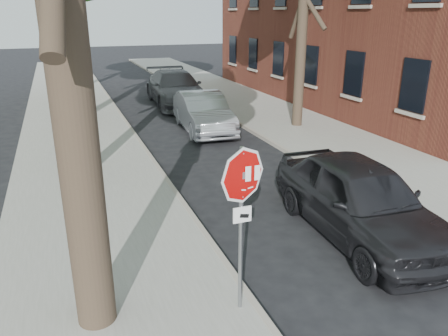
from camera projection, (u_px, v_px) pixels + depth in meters
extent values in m
plane|color=black|center=(279.00, 303.00, 7.08)|extent=(120.00, 120.00, 0.00)
cube|color=gray|center=(77.00, 133.00, 16.80)|extent=(4.00, 55.00, 0.12)
cube|color=gray|center=(274.00, 116.00, 19.63)|extent=(4.00, 55.00, 0.12)
cube|color=#9E9384|center=(130.00, 129.00, 17.48)|extent=(0.12, 55.00, 0.13)
cube|color=#9E9384|center=(232.00, 120.00, 18.94)|extent=(0.12, 55.00, 0.13)
cylinder|color=gray|center=(241.00, 232.00, 6.37)|extent=(0.06, 0.06, 2.60)
cube|color=#99999E|center=(243.00, 175.00, 6.04)|extent=(0.05, 0.06, 0.10)
cylinder|color=#99999E|center=(243.00, 175.00, 6.04)|extent=(0.76, 0.32, 0.82)
cylinder|color=white|center=(243.00, 176.00, 6.02)|extent=(0.76, 0.32, 0.82)
cylinder|color=#B40806|center=(243.00, 176.00, 6.02)|extent=(0.68, 0.29, 0.74)
cube|color=white|center=(229.00, 176.00, 5.93)|extent=(0.08, 0.00, 0.22)
cube|color=white|center=(239.00, 175.00, 5.98)|extent=(0.08, 0.00, 0.22)
cube|color=white|center=(248.00, 174.00, 6.03)|extent=(0.08, 0.00, 0.22)
cube|color=white|center=(257.00, 173.00, 6.07)|extent=(0.08, 0.00, 0.22)
cube|color=silver|center=(236.00, 190.00, 6.04)|extent=(0.08, 0.00, 0.03)
cube|color=silver|center=(243.00, 190.00, 6.08)|extent=(0.08, 0.00, 0.03)
cube|color=silver|center=(251.00, 188.00, 6.11)|extent=(0.08, 0.00, 0.03)
cube|color=white|center=(242.00, 215.00, 6.23)|extent=(0.28, 0.02, 0.24)
cube|color=black|center=(244.00, 216.00, 6.24)|extent=(0.15, 0.00, 0.08)
cylinder|color=black|center=(54.00, 9.00, 23.13)|extent=(0.40, 0.40, 9.00)
cylinder|color=black|center=(303.00, 8.00, 16.34)|extent=(0.40, 0.40, 9.00)
imported|color=black|center=(360.00, 199.00, 8.99)|extent=(2.21, 4.93, 1.65)
imported|color=#A6A8AF|center=(203.00, 112.00, 17.11)|extent=(1.93, 4.69, 1.51)
imported|color=#414246|center=(176.00, 88.00, 22.05)|extent=(2.64, 5.94, 1.69)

